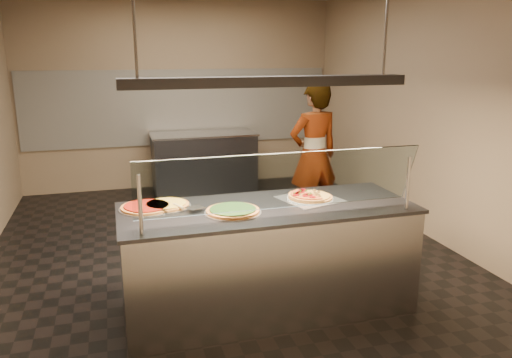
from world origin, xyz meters
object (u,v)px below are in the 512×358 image
object	(u,v)px
prep_table	(204,162)
heat_lamp_housing	(269,82)
serving_counter	(268,258)
pizza_spatula	(185,206)
sneeze_guard	(282,182)
worker	(314,156)
pizza_cheese	(166,204)
perforated_tray	(310,198)
half_pizza_sausage	(319,195)
half_pizza_pepperoni	(300,196)
pizza_spinach	(233,211)
pizza_tomato	(147,207)

from	to	relation	value
prep_table	heat_lamp_housing	world-z (taller)	heat_lamp_housing
serving_counter	pizza_spatula	size ratio (longest dim) A/B	9.85
sneeze_guard	worker	distance (m)	2.55
pizza_cheese	pizza_spatula	bearing A→B (deg)	-46.73
prep_table	worker	distance (m)	2.32
perforated_tray	pizza_spatula	bearing A→B (deg)	179.99
half_pizza_sausage	perforated_tray	bearing A→B (deg)	-178.91
perforated_tray	pizza_spatula	world-z (taller)	pizza_spatula
half_pizza_pepperoni	prep_table	xyz separation A→B (m)	(-0.15, 3.82, -0.50)
sneeze_guard	pizza_cheese	xyz separation A→B (m)	(-0.81, 0.59, -0.28)
sneeze_guard	half_pizza_pepperoni	bearing A→B (deg)	53.80
pizza_spinach	sneeze_guard	bearing A→B (deg)	-39.72
half_pizza_pepperoni	pizza_tomato	distance (m)	1.30
worker	serving_counter	bearing A→B (deg)	49.40
pizza_cheese	pizza_tomato	size ratio (longest dim) A/B	0.91
pizza_cheese	pizza_spatula	world-z (taller)	pizza_spatula
half_pizza_pepperoni	heat_lamp_housing	xyz separation A→B (m)	(-0.32, -0.10, 0.99)
perforated_tray	worker	world-z (taller)	worker
pizza_spinach	pizza_spatula	bearing A→B (deg)	153.78
sneeze_guard	prep_table	xyz separation A→B (m)	(0.18, 4.26, -0.76)
half_pizza_pepperoni	worker	distance (m)	2.00
pizza_spinach	pizza_spatula	distance (m)	0.40
pizza_cheese	pizza_spatula	xyz separation A→B (m)	(0.14, -0.14, 0.01)
pizza_tomato	worker	distance (m)	2.74
sneeze_guard	perforated_tray	size ratio (longest dim) A/B	3.88
pizza_tomato	pizza_spatula	world-z (taller)	pizza_spatula
serving_counter	perforated_tray	size ratio (longest dim) A/B	4.30
prep_table	worker	world-z (taller)	worker
pizza_cheese	half_pizza_pepperoni	bearing A→B (deg)	-7.25
perforated_tray	pizza_spinach	xyz separation A→B (m)	(-0.73, -0.17, 0.01)
serving_counter	sneeze_guard	bearing A→B (deg)	-90.00
worker	half_pizza_sausage	bearing A→B (deg)	60.57
perforated_tray	heat_lamp_housing	size ratio (longest dim) A/B	0.25
prep_table	half_pizza_sausage	bearing A→B (deg)	-85.11
worker	pizza_spatula	bearing A→B (deg)	35.53
half_pizza_pepperoni	pizza_spinach	bearing A→B (deg)	-164.71
sneeze_guard	prep_table	bearing A→B (deg)	87.64
pizza_cheese	heat_lamp_housing	world-z (taller)	heat_lamp_housing
pizza_cheese	worker	distance (m)	2.60
pizza_cheese	heat_lamp_housing	size ratio (longest dim) A/B	0.18
heat_lamp_housing	prep_table	bearing A→B (deg)	87.43
pizza_cheese	serving_counter	bearing A→B (deg)	-16.62
sneeze_guard	pizza_spatula	bearing A→B (deg)	146.87
sneeze_guard	heat_lamp_housing	world-z (taller)	heat_lamp_housing
heat_lamp_housing	serving_counter	bearing A→B (deg)	0.00
perforated_tray	pizza_tomato	bearing A→B (deg)	174.85
worker	sneeze_guard	bearing A→B (deg)	53.57
serving_counter	half_pizza_sausage	world-z (taller)	half_pizza_sausage
perforated_tray	pizza_spinach	bearing A→B (deg)	-166.59
perforated_tray	half_pizza_pepperoni	size ratio (longest dim) A/B	1.36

